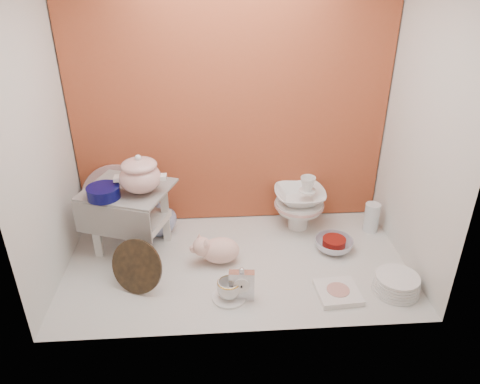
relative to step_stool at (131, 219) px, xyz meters
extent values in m
plane|color=silver|center=(0.57, -0.19, -0.19)|extent=(1.80, 1.80, 0.00)
cube|color=#A64829|center=(0.57, 0.31, 0.56)|extent=(1.80, 0.06, 1.50)
cube|color=silver|center=(-0.33, -0.19, 0.56)|extent=(0.06, 1.00, 1.50)
cube|color=silver|center=(1.47, -0.19, 0.56)|extent=(0.06, 1.00, 1.50)
cylinder|color=#090944|center=(-0.10, -0.10, 0.22)|extent=(0.22, 0.22, 0.06)
imported|color=white|center=(0.13, 0.15, -0.07)|extent=(0.25, 0.25, 0.22)
cube|color=silver|center=(0.57, -0.47, -0.10)|extent=(0.12, 0.05, 0.18)
ellipsoid|color=beige|center=(0.48, -0.17, -0.11)|extent=(0.30, 0.25, 0.15)
cylinder|color=white|center=(0.51, -0.47, -0.18)|extent=(0.21, 0.21, 0.01)
imported|color=white|center=(0.51, -0.47, -0.13)|extent=(0.13, 0.13, 0.09)
cube|color=white|center=(1.04, -0.48, -0.17)|extent=(0.21, 0.21, 0.03)
cylinder|color=white|center=(1.33, -0.47, -0.14)|extent=(0.30, 0.30, 0.09)
imported|color=silver|center=(1.11, -0.10, -0.15)|extent=(0.26, 0.26, 0.07)
cylinder|color=silver|center=(1.38, 0.08, -0.10)|extent=(0.11, 0.11, 0.18)
camera|label=1|loc=(0.45, -2.15, 1.28)|focal=33.85mm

